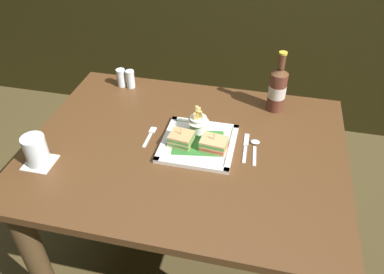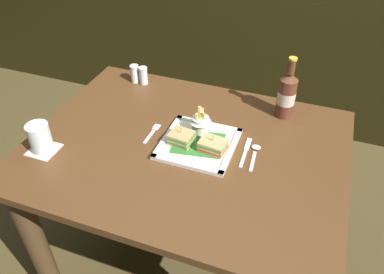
{
  "view_description": "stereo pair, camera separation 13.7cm",
  "coord_description": "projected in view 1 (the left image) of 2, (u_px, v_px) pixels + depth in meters",
  "views": [
    {
      "loc": [
        0.26,
        -1.04,
        1.67
      ],
      "look_at": [
        0.02,
        0.01,
        0.81
      ],
      "focal_mm": 35.4,
      "sensor_mm": 36.0,
      "label": 1
    },
    {
      "loc": [
        0.39,
        -1.0,
        1.67
      ],
      "look_at": [
        0.02,
        0.01,
        0.81
      ],
      "focal_mm": 35.4,
      "sensor_mm": 36.0,
      "label": 2
    }
  ],
  "objects": [
    {
      "name": "pepper_shaker",
      "position": [
        130.0,
        80.0,
        1.7
      ],
      "size": [
        0.04,
        0.04,
        0.08
      ],
      "color": "silver",
      "rests_on": "dining_table"
    },
    {
      "name": "spoon",
      "position": [
        255.0,
        145.0,
        1.39
      ],
      "size": [
        0.04,
        0.14,
        0.01
      ],
      "color": "silver",
      "rests_on": "dining_table"
    },
    {
      "name": "ground_plane",
      "position": [
        187.0,
        265.0,
        1.88
      ],
      "size": [
        6.0,
        6.0,
        0.0
      ],
      "primitive_type": "plane",
      "color": "#4C3F21"
    },
    {
      "name": "square_plate",
      "position": [
        198.0,
        143.0,
        1.4
      ],
      "size": [
        0.27,
        0.27,
        0.02
      ],
      "color": "white",
      "rests_on": "dining_table"
    },
    {
      "name": "sandwich_half_right",
      "position": [
        214.0,
        144.0,
        1.36
      ],
      "size": [
        0.1,
        0.08,
        0.07
      ],
      "color": "tan",
      "rests_on": "square_plate"
    },
    {
      "name": "dining_table",
      "position": [
        186.0,
        178.0,
        1.5
      ],
      "size": [
        1.16,
        0.88,
        0.77
      ],
      "color": "#54341B",
      "rests_on": "ground_plane"
    },
    {
      "name": "fork",
      "position": [
        150.0,
        135.0,
        1.44
      ],
      "size": [
        0.02,
        0.12,
        0.0
      ],
      "color": "silver",
      "rests_on": "dining_table"
    },
    {
      "name": "salt_shaker",
      "position": [
        121.0,
        79.0,
        1.71
      ],
      "size": [
        0.04,
        0.04,
        0.08
      ],
      "color": "silver",
      "rests_on": "dining_table"
    },
    {
      "name": "beer_bottle",
      "position": [
        278.0,
        88.0,
        1.52
      ],
      "size": [
        0.07,
        0.07,
        0.26
      ],
      "color": "brown",
      "rests_on": "dining_table"
    },
    {
      "name": "knife",
      "position": [
        246.0,
        146.0,
        1.39
      ],
      "size": [
        0.02,
        0.16,
        0.0
      ],
      "color": "silver",
      "rests_on": "dining_table"
    },
    {
      "name": "sandwich_half_left",
      "position": [
        181.0,
        139.0,
        1.38
      ],
      "size": [
        0.09,
        0.08,
        0.07
      ],
      "color": "tan",
      "rests_on": "square_plate"
    },
    {
      "name": "drink_coaster",
      "position": [
        40.0,
        163.0,
        1.32
      ],
      "size": [
        0.1,
        0.1,
        0.0
      ],
      "primitive_type": "cube",
      "color": "silver",
      "rests_on": "dining_table"
    },
    {
      "name": "water_glass",
      "position": [
        36.0,
        152.0,
        1.29
      ],
      "size": [
        0.08,
        0.08,
        0.11
      ],
      "color": "silver",
      "rests_on": "dining_table"
    },
    {
      "name": "fries_cup",
      "position": [
        198.0,
        121.0,
        1.42
      ],
      "size": [
        0.08,
        0.08,
        0.11
      ],
      "color": "white",
      "rests_on": "square_plate"
    }
  ]
}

